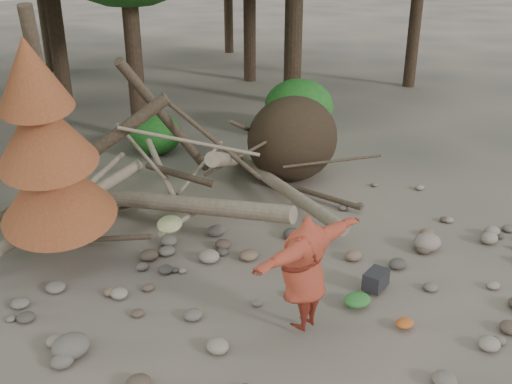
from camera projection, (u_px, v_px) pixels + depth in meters
ground at (334, 299)px, 8.89m from camera, size 120.00×120.00×0.00m
deadfall_pile at (274, 146)px, 12.76m from camera, size 8.55×5.24×3.30m
dead_conifer at (47, 151)px, 8.92m from camera, size 2.06×2.16×4.35m
bush_mid at (155, 133)px, 14.94m from camera, size 1.40×1.40×1.12m
bush_right at (299, 107)px, 16.48m from camera, size 2.00×2.00×1.60m
frisbee_thrower at (304, 272)px, 7.81m from camera, size 3.25×0.95×2.27m
backpack at (376, 283)px, 9.06m from camera, size 0.50×0.40×0.29m
cloth_green at (357, 303)px, 8.66m from camera, size 0.43×0.36×0.16m
cloth_orange at (404, 326)px, 8.18m from camera, size 0.28×0.23×0.10m
boulder_mid_right at (427, 242)px, 10.28m from camera, size 0.51×0.46×0.31m
boulder_mid_left at (71, 346)px, 7.61m from camera, size 0.51×0.46×0.31m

